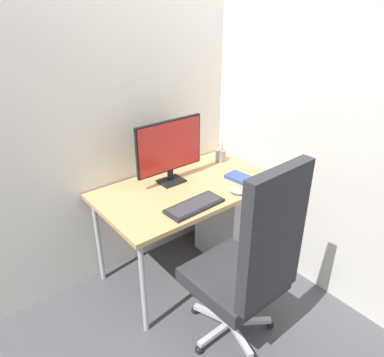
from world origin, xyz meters
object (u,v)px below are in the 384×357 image
at_px(office_chair, 250,263).
at_px(keyboard, 194,206).
at_px(pen_holder, 220,155).
at_px(mouse, 237,191).
at_px(filing_cabinet, 231,218).
at_px(notebook, 240,178).
at_px(monitor, 170,148).

xyz_separation_m(office_chair, keyboard, (0.02, 0.52, 0.12)).
xyz_separation_m(office_chair, pen_holder, (0.64, 0.96, 0.16)).
bearing_deg(pen_holder, keyboard, -144.82).
bearing_deg(mouse, pen_holder, 44.54).
bearing_deg(filing_cabinet, notebook, -107.58).
height_order(keyboard, notebook, notebook).
height_order(keyboard, mouse, mouse).
bearing_deg(pen_holder, filing_cabinet, -108.18).
bearing_deg(office_chair, pen_holder, 56.27).
height_order(monitor, pen_holder, monitor).
xyz_separation_m(filing_cabinet, mouse, (-0.21, -0.24, 0.43)).
xyz_separation_m(filing_cabinet, pen_holder, (0.08, 0.23, 0.46)).
bearing_deg(keyboard, mouse, -6.45).
relative_size(monitor, notebook, 2.58).
distance_m(filing_cabinet, mouse, 0.53).
xyz_separation_m(office_chair, notebook, (0.53, 0.62, 0.12)).
bearing_deg(filing_cabinet, pen_holder, 71.82).
relative_size(keyboard, notebook, 1.96).
relative_size(keyboard, pen_holder, 2.46).
bearing_deg(monitor, keyboard, -103.08).
bearing_deg(keyboard, monitor, 76.92).
relative_size(filing_cabinet, mouse, 5.99).
xyz_separation_m(monitor, mouse, (0.25, -0.43, -0.24)).
bearing_deg(filing_cabinet, office_chair, -127.84).
distance_m(filing_cabinet, keyboard, 0.72).
height_order(filing_cabinet, notebook, notebook).
height_order(filing_cabinet, monitor, monitor).
bearing_deg(office_chair, notebook, 49.45).
bearing_deg(filing_cabinet, mouse, -130.30).
distance_m(pen_holder, notebook, 0.36).
relative_size(monitor, pen_holder, 3.23).
bearing_deg(pen_holder, notebook, -107.99).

